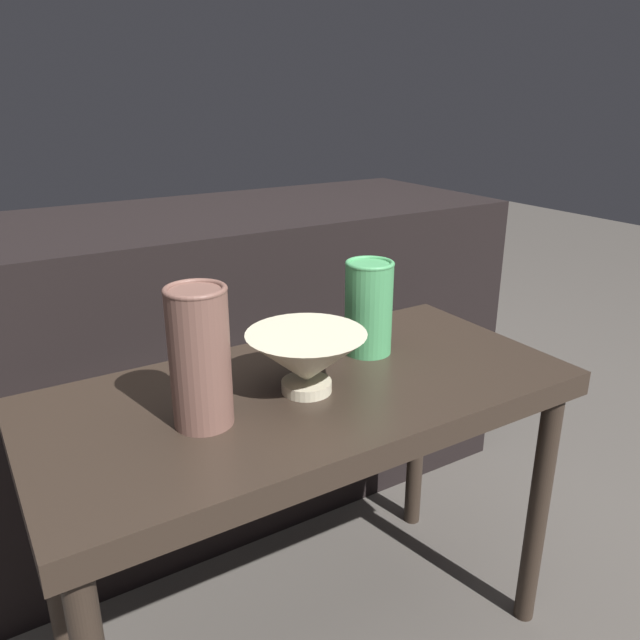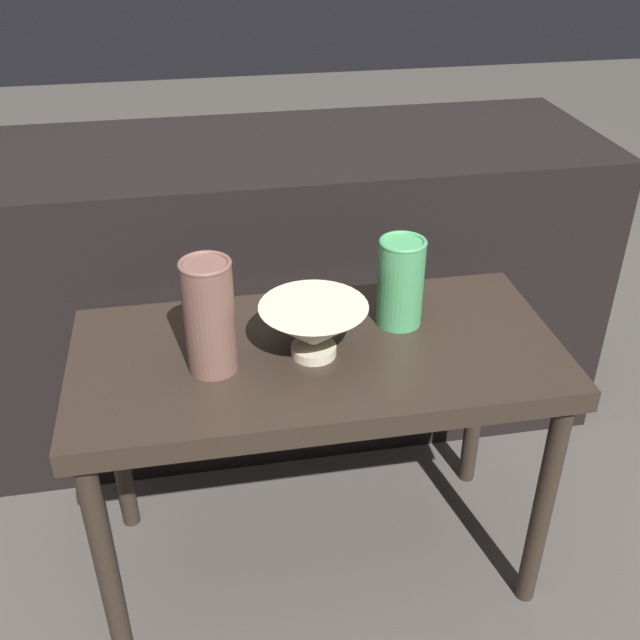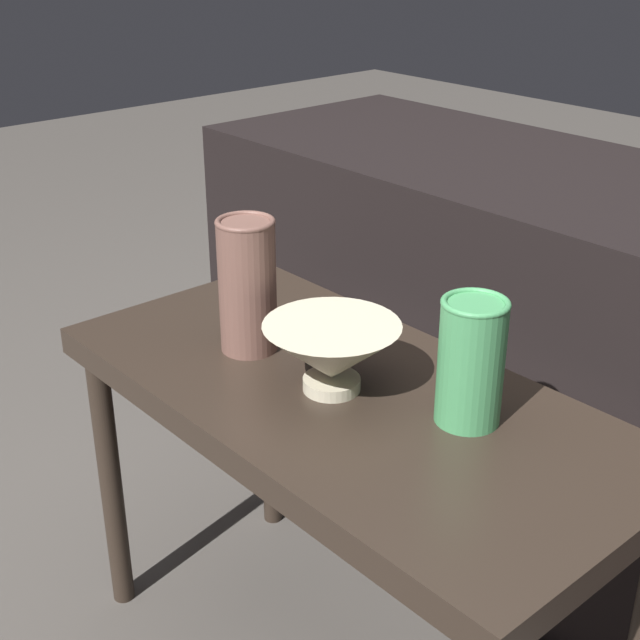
{
  "view_description": "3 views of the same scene",
  "coord_description": "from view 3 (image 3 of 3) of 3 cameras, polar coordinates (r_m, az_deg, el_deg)",
  "views": [
    {
      "loc": [
        -0.44,
        -0.75,
        0.95
      ],
      "look_at": [
        0.02,
        -0.02,
        0.63
      ],
      "focal_mm": 35.0,
      "sensor_mm": 36.0,
      "label": 1
    },
    {
      "loc": [
        -0.18,
        -1.04,
        1.23
      ],
      "look_at": [
        0.0,
        -0.01,
        0.58
      ],
      "focal_mm": 42.0,
      "sensor_mm": 36.0,
      "label": 2
    },
    {
      "loc": [
        0.75,
        -0.7,
        1.1
      ],
      "look_at": [
        -0.01,
        -0.03,
        0.62
      ],
      "focal_mm": 50.0,
      "sensor_mm": 36.0,
      "label": 3
    }
  ],
  "objects": [
    {
      "name": "vase_colorful_right",
      "position": [
        1.09,
        9.65,
        -2.56
      ],
      "size": [
        0.08,
        0.08,
        0.16
      ],
      "color": "#47995B",
      "rests_on": "table"
    },
    {
      "name": "vase_textured_left",
      "position": [
        1.25,
        -4.67,
        2.29
      ],
      "size": [
        0.08,
        0.08,
        0.19
      ],
      "color": "brown",
      "rests_on": "table"
    },
    {
      "name": "table",
      "position": [
        1.21,
        1.62,
        -6.82
      ],
      "size": [
        0.83,
        0.4,
        0.52
      ],
      "color": "#2D231C",
      "rests_on": "ground_plane"
    },
    {
      "name": "couch_backdrop",
      "position": [
        1.64,
        15.65,
        -3.24
      ],
      "size": [
        1.48,
        0.5,
        0.69
      ],
      "color": "black",
      "rests_on": "ground_plane"
    },
    {
      "name": "bowl",
      "position": [
        1.15,
        0.76,
        -2.13
      ],
      "size": [
        0.18,
        0.18,
        0.09
      ],
      "color": "beige",
      "rests_on": "table"
    }
  ]
}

